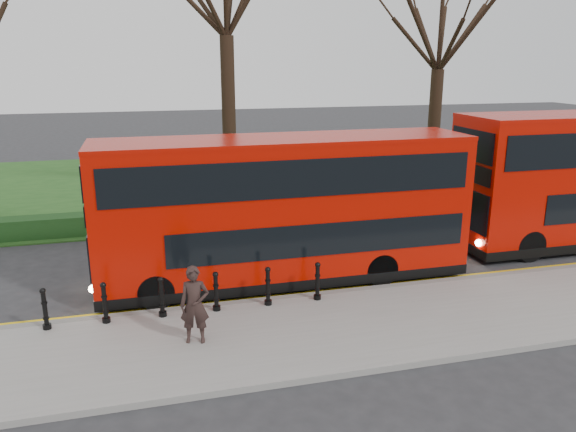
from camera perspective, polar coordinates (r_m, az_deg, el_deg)
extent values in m
plane|color=#28282B|center=(16.08, -7.17, -7.89)|extent=(120.00, 120.00, 0.00)
cube|color=gray|center=(13.37, -5.39, -12.61)|extent=(60.00, 4.00, 0.15)
cube|color=slate|center=(15.14, -6.66, -9.10)|extent=(60.00, 0.25, 0.16)
cube|color=#1E4A18|center=(30.37, -11.02, 3.28)|extent=(60.00, 18.00, 0.06)
cube|color=black|center=(22.34, -9.57, -0.12)|extent=(60.00, 0.90, 0.80)
cube|color=yellow|center=(15.44, -6.81, -8.88)|extent=(60.00, 0.10, 0.01)
cube|color=yellow|center=(15.62, -6.92, -8.58)|extent=(60.00, 0.10, 0.01)
cylinder|color=black|center=(25.08, -6.01, 9.37)|extent=(0.60, 0.60, 7.36)
cylinder|color=black|center=(28.45, 14.57, 8.25)|extent=(0.60, 0.60, 5.93)
cylinder|color=black|center=(14.69, -23.46, -8.71)|extent=(0.15, 0.15, 1.00)
cylinder|color=black|center=(14.52, -18.12, -8.44)|extent=(0.15, 0.15, 1.00)
cylinder|color=black|center=(14.48, -12.70, -8.10)|extent=(0.15, 0.15, 1.00)
cylinder|color=black|center=(14.57, -7.32, -7.68)|extent=(0.15, 0.15, 1.00)
cylinder|color=black|center=(14.78, -2.05, -7.20)|extent=(0.15, 0.15, 1.00)
cylinder|color=black|center=(15.11, 3.01, -6.69)|extent=(0.15, 0.15, 1.00)
cube|color=#AD0C01|center=(16.20, -0.33, 1.05)|extent=(10.67, 2.42, 3.93)
cube|color=black|center=(16.82, -0.32, -5.60)|extent=(10.69, 2.44, 0.29)
cube|color=black|center=(15.48, 3.59, -2.39)|extent=(8.53, 0.04, 0.92)
cube|color=black|center=(14.81, 0.84, 3.80)|extent=(10.09, 0.04, 1.02)
cube|color=black|center=(15.71, -19.60, 0.85)|extent=(0.06, 2.13, 0.53)
cylinder|color=black|center=(15.30, -13.26, -7.48)|extent=(0.97, 0.29, 0.97)
cylinder|color=black|center=(17.29, -13.50, -4.76)|extent=(0.97, 0.29, 0.97)
cylinder|color=black|center=(16.63, 9.42, -5.36)|extent=(0.97, 0.29, 0.97)
cylinder|color=black|center=(18.47, 6.75, -3.09)|extent=(0.97, 0.29, 0.97)
cube|color=black|center=(19.30, 17.98, 4.28)|extent=(0.06, 2.31, 0.58)
cylinder|color=black|center=(19.91, 23.33, -2.79)|extent=(1.05, 0.31, 1.05)
cylinder|color=black|center=(21.68, 19.65, -0.97)|extent=(1.05, 0.31, 1.05)
imported|color=#2D1F1C|center=(12.95, -9.46, -8.89)|extent=(0.73, 0.55, 1.81)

